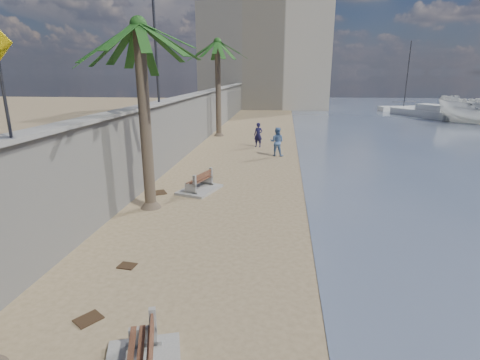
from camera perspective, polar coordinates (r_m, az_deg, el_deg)
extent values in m
plane|color=#937B5A|center=(7.98, -2.47, -22.80)|extent=(140.00, 140.00, 0.00)
cube|color=gray|center=(27.06, -6.78, 9.04)|extent=(0.45, 70.00, 3.50)
cube|color=gray|center=(26.90, -6.91, 12.85)|extent=(0.80, 70.00, 0.12)
cube|color=#B7AA93|center=(58.24, 3.88, 17.99)|extent=(18.00, 12.00, 14.00)
cube|color=gray|center=(16.53, -6.19, -1.46)|extent=(1.87, 2.29, 0.11)
cylinder|color=brown|center=(14.09, -14.26, 8.54)|extent=(0.42, 0.42, 6.56)
cylinder|color=brown|center=(30.63, -3.33, 13.49)|extent=(0.44, 0.44, 7.29)
cylinder|color=#2D2D33|center=(9.73, -32.53, 12.48)|extent=(0.07, 0.07, 2.40)
cylinder|color=#2D2D33|center=(19.17, -12.71, 18.99)|extent=(0.12, 0.12, 5.00)
imported|color=#161438|center=(26.15, 2.80, 7.14)|extent=(0.80, 0.66, 1.92)
imported|color=#4F70A3|center=(23.32, 5.65, 6.05)|extent=(1.08, 0.91, 1.97)
cube|color=silver|center=(56.45, 23.63, 9.91)|extent=(6.86, 3.23, 0.70)
cylinder|color=#2D2D33|center=(56.25, 24.16, 14.44)|extent=(0.12, 0.12, 8.48)
cube|color=#382616|center=(8.98, -22.09, -19.04)|extent=(0.63, 0.66, 0.03)
cube|color=#382616|center=(16.55, -12.17, -1.86)|extent=(0.79, 0.83, 0.03)
cube|color=#382616|center=(10.74, -16.83, -12.40)|extent=(0.49, 0.41, 0.03)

